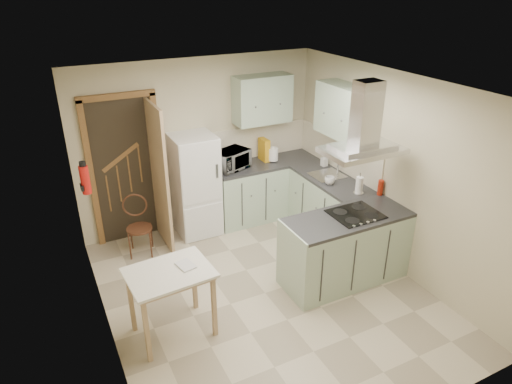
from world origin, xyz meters
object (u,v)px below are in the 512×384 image
bentwood_chair (139,229)px  fridge (195,185)px  extractor_hood (362,150)px  drop_leaf_table (172,303)px  microwave (231,160)px  peninsula (346,248)px

bentwood_chair → fridge: bearing=31.6°
extractor_hood → drop_leaf_table: size_ratio=1.07×
bentwood_chair → microwave: (1.49, 0.25, 0.65)m
peninsula → drop_leaf_table: bearing=179.2°
peninsula → microwave: size_ratio=3.02×
drop_leaf_table → microwave: microwave is taller
peninsula → fridge: bearing=121.7°
fridge → peninsula: 2.35m
peninsula → drop_leaf_table: (-2.21, 0.03, -0.05)m
drop_leaf_table → bentwood_chair: drop_leaf_table is taller
peninsula → extractor_hood: extractor_hood is taller
peninsula → microwave: microwave is taller
extractor_hood → bentwood_chair: (-2.24, 1.74, -1.33)m
peninsula → drop_leaf_table: size_ratio=1.84×
microwave → peninsula: bearing=-92.8°
bentwood_chair → peninsula: bearing=-22.4°
extractor_hood → bentwood_chair: extractor_hood is taller
peninsula → microwave: 2.17m
fridge → bentwood_chair: 1.01m
fridge → peninsula: (1.22, -1.98, -0.30)m
microwave → drop_leaf_table: bearing=-149.4°
extractor_hood → drop_leaf_table: 2.66m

